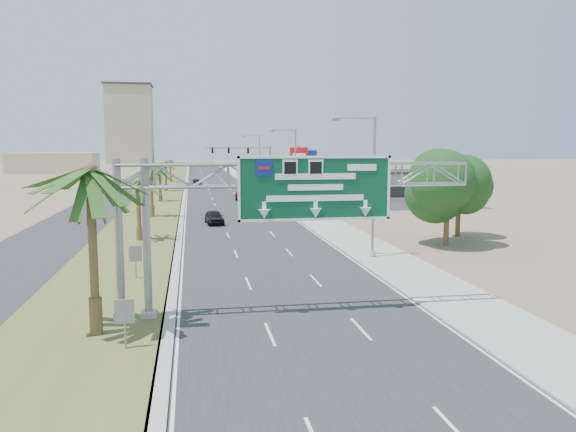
% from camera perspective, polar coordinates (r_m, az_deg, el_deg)
% --- Properties ---
extents(ground, '(600.00, 600.00, 0.00)m').
position_cam_1_polar(ground, '(18.39, 7.91, -18.52)').
color(ground, '#8C7A59').
rests_on(ground, ground).
extents(road, '(12.00, 300.00, 0.02)m').
position_cam_1_polar(road, '(126.12, -7.48, 3.44)').
color(road, '#28282B').
rests_on(road, ground).
extents(sidewalk_right, '(4.00, 300.00, 0.10)m').
position_cam_1_polar(sidewalk_right, '(126.75, -3.64, 3.52)').
color(sidewalk_right, '#9E9B93').
rests_on(sidewalk_right, ground).
extents(median_grass, '(7.00, 300.00, 0.12)m').
position_cam_1_polar(median_grass, '(126.10, -12.04, 3.37)').
color(median_grass, '#535C28').
rests_on(median_grass, ground).
extents(opposing_road, '(8.00, 300.00, 0.02)m').
position_cam_1_polar(opposing_road, '(126.57, -15.21, 3.27)').
color(opposing_road, '#28282B').
rests_on(opposing_road, ground).
extents(sign_gantry, '(16.75, 1.24, 7.50)m').
position_cam_1_polar(sign_gantry, '(26.08, -0.76, 2.99)').
color(sign_gantry, gray).
rests_on(sign_gantry, ground).
extents(palm_near, '(5.70, 5.70, 8.35)m').
position_cam_1_polar(palm_near, '(24.12, -19.51, 4.32)').
color(palm_near, brown).
rests_on(palm_near, ground).
extents(palm_row_b, '(3.99, 3.99, 5.95)m').
position_cam_1_polar(palm_row_b, '(48.06, -15.01, 3.24)').
color(palm_row_b, brown).
rests_on(palm_row_b, ground).
extents(palm_row_c, '(3.99, 3.99, 6.75)m').
position_cam_1_polar(palm_row_c, '(63.95, -13.77, 4.87)').
color(palm_row_c, brown).
rests_on(palm_row_c, ground).
extents(palm_row_d, '(3.99, 3.99, 5.45)m').
position_cam_1_polar(palm_row_d, '(81.95, -12.90, 4.47)').
color(palm_row_d, brown).
rests_on(palm_row_d, ground).
extents(palm_row_e, '(3.99, 3.99, 6.15)m').
position_cam_1_polar(palm_row_e, '(100.90, -12.35, 5.33)').
color(palm_row_e, brown).
rests_on(palm_row_e, ground).
extents(palm_row_f, '(3.99, 3.99, 5.75)m').
position_cam_1_polar(palm_row_f, '(125.88, -11.86, 5.48)').
color(palm_row_f, brown).
rests_on(palm_row_f, ground).
extents(streetlight_near, '(3.27, 0.44, 10.00)m').
position_cam_1_polar(streetlight_near, '(39.90, 8.41, 2.37)').
color(streetlight_near, gray).
rests_on(streetlight_near, ground).
extents(streetlight_mid, '(3.27, 0.44, 10.00)m').
position_cam_1_polar(streetlight_mid, '(68.98, 0.59, 4.41)').
color(streetlight_mid, gray).
rests_on(streetlight_mid, ground).
extents(streetlight_far, '(3.27, 0.44, 10.00)m').
position_cam_1_polar(streetlight_far, '(104.56, -3.00, 5.32)').
color(streetlight_far, gray).
rests_on(streetlight_far, ground).
extents(signal_mast, '(10.28, 0.71, 8.00)m').
position_cam_1_polar(signal_mast, '(88.40, -3.13, 5.09)').
color(signal_mast, gray).
rests_on(signal_mast, ground).
extents(store_building, '(18.00, 10.00, 4.00)m').
position_cam_1_polar(store_building, '(86.36, 8.53, 3.09)').
color(store_building, '#C7B487').
rests_on(store_building, ground).
extents(oak_near, '(4.50, 4.50, 6.80)m').
position_cam_1_polar(oak_near, '(46.50, 15.91, 2.64)').
color(oak_near, brown).
rests_on(oak_near, ground).
extents(oak_far, '(3.50, 3.50, 5.60)m').
position_cam_1_polar(oak_far, '(51.46, 16.97, 2.21)').
color(oak_far, brown).
rests_on(oak_far, ground).
extents(median_signback_a, '(0.75, 0.08, 2.08)m').
position_cam_1_polar(median_signback_a, '(22.86, -16.26, -9.65)').
color(median_signback_a, gray).
rests_on(median_signback_a, ground).
extents(median_signback_b, '(0.75, 0.08, 2.08)m').
position_cam_1_polar(median_signback_b, '(34.54, -15.23, -3.96)').
color(median_signback_b, gray).
rests_on(median_signback_b, ground).
extents(tower_distant, '(20.00, 16.00, 35.00)m').
position_cam_1_polar(tower_distant, '(267.29, -15.79, 8.89)').
color(tower_distant, tan).
rests_on(tower_distant, ground).
extents(building_distant_left, '(24.00, 14.00, 6.00)m').
position_cam_1_polar(building_distant_left, '(180.29, -22.69, 4.99)').
color(building_distant_left, '#C7B487').
rests_on(building_distant_left, ground).
extents(building_distant_right, '(20.00, 12.00, 5.00)m').
position_cam_1_polar(building_distant_right, '(159.78, 2.89, 5.15)').
color(building_distant_right, '#C7B487').
rests_on(building_distant_right, ground).
extents(car_left_lane, '(2.07, 4.33, 1.43)m').
position_cam_1_polar(car_left_lane, '(57.77, -7.51, -0.13)').
color(car_left_lane, black).
rests_on(car_left_lane, ground).
extents(car_mid_lane, '(2.06, 4.85, 1.55)m').
position_cam_1_polar(car_mid_lane, '(62.52, -4.08, 0.51)').
color(car_mid_lane, maroon).
rests_on(car_mid_lane, ground).
extents(car_right_lane, '(2.71, 5.80, 1.61)m').
position_cam_1_polar(car_right_lane, '(80.72, -4.31, 2.02)').
color(car_right_lane, gray).
rests_on(car_right_lane, ground).
extents(car_far, '(2.42, 5.33, 1.51)m').
position_cam_1_polar(car_far, '(109.92, -9.30, 3.27)').
color(car_far, black).
rests_on(car_far, ground).
extents(pole_sign_red_near, '(2.36, 1.09, 7.98)m').
position_cam_1_polar(pole_sign_red_near, '(74.64, 1.11, 5.76)').
color(pole_sign_red_near, gray).
rests_on(pole_sign_red_near, ground).
extents(pole_sign_blue, '(2.01, 0.76, 7.53)m').
position_cam_1_polar(pole_sign_blue, '(86.61, 2.28, 5.52)').
color(pole_sign_blue, gray).
rests_on(pole_sign_blue, ground).
extents(pole_sign_red_far, '(2.21, 0.81, 7.61)m').
position_cam_1_polar(pole_sign_red_far, '(84.47, 1.00, 5.77)').
color(pole_sign_red_far, gray).
rests_on(pole_sign_red_far, ground).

